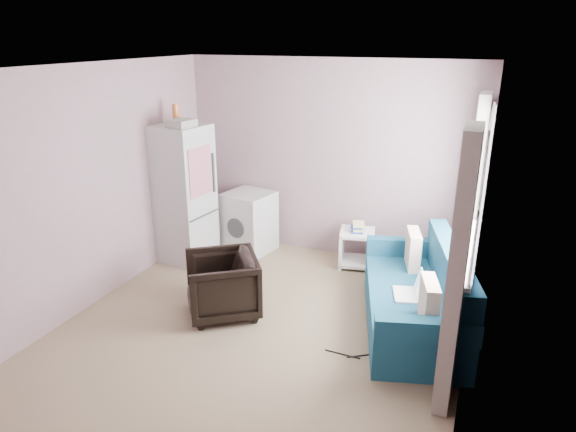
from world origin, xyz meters
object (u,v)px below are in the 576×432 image
at_px(washing_machine, 249,221).
at_px(side_table, 357,246).
at_px(fridge, 184,194).
at_px(armchair, 222,282).
at_px(sofa, 418,300).

distance_m(washing_machine, side_table, 1.47).
bearing_deg(washing_machine, fridge, -127.69).
distance_m(armchair, sofa, 1.97).
xyz_separation_m(armchair, side_table, (0.99, 1.66, -0.09)).
bearing_deg(armchair, side_table, 113.83).
bearing_deg(armchair, washing_machine, 161.03).
xyz_separation_m(side_table, sofa, (0.93, -1.18, 0.04)).
bearing_deg(side_table, armchair, -120.70).
distance_m(armchair, washing_machine, 1.67).
relative_size(washing_machine, side_table, 1.41).
bearing_deg(side_table, sofa, -51.89).
relative_size(side_table, sofa, 0.28).
bearing_deg(side_table, fridge, -163.78).
height_order(armchair, side_table, armchair).
bearing_deg(armchair, fridge, -169.39).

